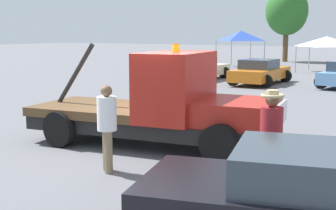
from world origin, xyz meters
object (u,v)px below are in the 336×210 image
Objects in this scene: person_at_hood at (107,122)px; tree_left at (287,11)px; person_near_truck at (271,133)px; canopy_tent_blue at (241,36)px; parked_car_cream at (199,69)px; parked_car_orange at (260,72)px; traffic_cone at (155,110)px; tow_truck at (165,107)px; canopy_tent_white at (327,42)px.

tree_left is at bearing -127.09° from person_at_hood.
person_near_truck is 29.98m from canopy_tent_blue.
parked_car_orange is (3.85, -0.15, 0.00)m from parked_car_cream.
person_near_truck is 7.64m from traffic_cone.
person_near_truck reaches higher than person_at_hood.
tow_truck is at bearing -139.85° from person_near_truck.
tow_truck reaches higher than person_near_truck.
person_near_truck is 37.78m from tree_left.
canopy_tent_white reaches higher than traffic_cone.
parked_car_cream is at bearing -86.27° from tree_left.
canopy_tent_blue reaches higher than canopy_tent_white.
person_near_truck is 19.45m from parked_car_cream.
parked_car_cream is (-7.20, 17.01, -0.37)m from person_at_hood.
canopy_tent_white is at bearing -135.35° from person_at_hood.
tow_truck is 4.01m from traffic_cone.
parked_car_cream reaches higher than traffic_cone.
tree_left reaches higher than person_near_truck.
tow_truck is 3.54× the size of person_near_truck.
tree_left is (-11.65, 35.75, 3.62)m from person_near_truck.
traffic_cone is (6.72, -22.28, -2.22)m from canopy_tent_blue.
parked_car_orange reaches higher than traffic_cone.
person_near_truck reaches higher than traffic_cone.
person_near_truck reaches higher than parked_car_orange.
person_at_hood reaches higher than traffic_cone.
tow_truck is 0.92× the size of tree_left.
canopy_tent_white is at bearing 170.65° from person_near_truck.
traffic_cone is at bearing -158.30° from parked_car_cream.
person_near_truck is 3.30× the size of traffic_cone.
person_at_hood is at bearing -95.27° from tow_truck.
person_near_truck is 26.38m from canopy_tent_white.
tree_left reaches higher than tow_truck.
parked_car_cream is at bearing 111.93° from traffic_cone.
person_near_truck is 0.61× the size of canopy_tent_blue.
parked_car_cream is at bearing 86.60° from parked_car_orange.
canopy_tent_blue is 5.44× the size of traffic_cone.
tow_truck is 1.33× the size of parked_car_orange.
canopy_tent_blue reaches higher than person_near_truck.
canopy_tent_blue is 0.90× the size of canopy_tent_white.
canopy_tent_blue is at bearing -95.58° from tree_left.
tree_left reaches higher than parked_car_orange.
canopy_tent_blue is 0.43× the size of tree_left.
tow_truck is 2.41m from person_at_hood.
person_near_truck is 0.26× the size of tree_left.
person_at_hood is 6.14m from traffic_cone.
parked_car_orange is at bearing -96.66° from canopy_tent_white.
canopy_tent_blue reaches higher than tow_truck.
traffic_cone is at bearing 118.75° from tow_truck.
tree_left reaches higher than canopy_tent_white.
person_at_hood is 29.35m from canopy_tent_blue.
tow_truck is 1.34× the size of parked_car_cream.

